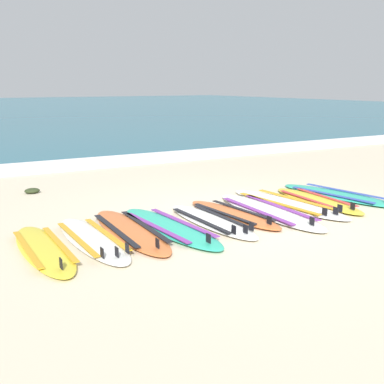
# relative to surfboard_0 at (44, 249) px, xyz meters

# --- Properties ---
(ground_plane) EXTENTS (80.00, 80.00, 0.00)m
(ground_plane) POSITION_rel_surfboard_0_xyz_m (2.93, -0.02, -0.04)
(ground_plane) COLOR beige
(wave_foam_strip) EXTENTS (80.00, 1.11, 0.11)m
(wave_foam_strip) POSITION_rel_surfboard_0_xyz_m (2.93, 5.77, 0.02)
(wave_foam_strip) COLOR white
(wave_foam_strip) RESTS_ON ground
(surfboard_0) EXTENTS (0.53, 2.07, 0.18)m
(surfboard_0) POSITION_rel_surfboard_0_xyz_m (0.00, 0.00, 0.00)
(surfboard_0) COLOR yellow
(surfboard_0) RESTS_ON ground
(surfboard_1) EXTENTS (0.56, 2.16, 0.18)m
(surfboard_1) POSITION_rel_surfboard_0_xyz_m (0.62, 0.08, 0.00)
(surfboard_1) COLOR silver
(surfboard_1) RESTS_ON ground
(surfboard_2) EXTENTS (0.65, 2.31, 0.18)m
(surfboard_2) POSITION_rel_surfboard_0_xyz_m (1.17, 0.18, -0.00)
(surfboard_2) COLOR orange
(surfboard_2) RESTS_ON ground
(surfboard_3) EXTENTS (0.74, 2.37, 0.18)m
(surfboard_3) POSITION_rel_surfboard_0_xyz_m (1.70, 0.06, -0.00)
(surfboard_3) COLOR #2DB793
(surfboard_3) RESTS_ON ground
(surfboard_4) EXTENTS (0.56, 2.07, 0.18)m
(surfboard_4) POSITION_rel_surfboard_0_xyz_m (2.35, 0.03, 0.00)
(surfboard_4) COLOR white
(surfboard_4) RESTS_ON ground
(surfboard_5) EXTENTS (0.67, 2.03, 0.18)m
(surfboard_5) POSITION_rel_surfboard_0_xyz_m (2.83, 0.18, 0.00)
(surfboard_5) COLOR orange
(surfboard_5) RESTS_ON ground
(surfboard_6) EXTENTS (0.72, 2.54, 0.18)m
(surfboard_6) POSITION_rel_surfboard_0_xyz_m (3.40, 0.06, -0.00)
(surfboard_6) COLOR silver
(surfboard_6) RESTS_ON ground
(surfboard_7) EXTENTS (0.85, 2.53, 0.18)m
(surfboard_7) POSITION_rel_surfboard_0_xyz_m (3.96, 0.28, 0.00)
(surfboard_7) COLOR white
(surfboard_7) RESTS_ON ground
(surfboard_8) EXTENTS (0.66, 2.11, 0.18)m
(surfboard_8) POSITION_rel_surfboard_0_xyz_m (4.55, 0.20, -0.00)
(surfboard_8) COLOR yellow
(surfboard_8) RESTS_ON ground
(surfboard_9) EXTENTS (0.97, 2.40, 0.18)m
(surfboard_9) POSITION_rel_surfboard_0_xyz_m (5.15, 0.31, -0.00)
(surfboard_9) COLOR #2DB793
(surfboard_9) RESTS_ON ground
(seaweed_clump_near_shoreline) EXTENTS (0.27, 0.22, 0.09)m
(seaweed_clump_near_shoreline) POSITION_rel_surfboard_0_xyz_m (0.55, 3.28, 0.01)
(seaweed_clump_near_shoreline) COLOR #2D381E
(seaweed_clump_near_shoreline) RESTS_ON ground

